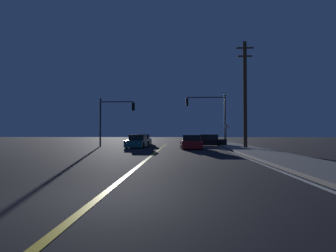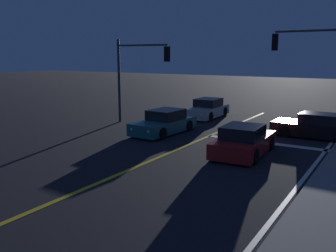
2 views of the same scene
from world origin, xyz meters
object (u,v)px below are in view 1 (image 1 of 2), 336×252
car_side_waiting_silver (143,140)px  street_sign_corner (227,132)px  utility_pole_right (245,94)px  car_distant_tail_black (207,141)px  car_following_oncoming_red (191,143)px  traffic_signal_near_right (211,111)px  traffic_signal_far_left (113,114)px  car_far_approaching_teal (138,142)px

car_side_waiting_silver → street_sign_corner: size_ratio=1.75×
utility_pole_right → car_distant_tail_black: bearing=119.9°
car_following_oncoming_red → street_sign_corner: 4.53m
car_side_waiting_silver → street_sign_corner: 11.52m
car_side_waiting_silver → traffic_signal_near_right: 9.66m
car_following_oncoming_red → traffic_signal_far_left: 9.76m
traffic_signal_far_left → car_side_waiting_silver: bearing=60.1°
car_side_waiting_silver → utility_pole_right: utility_pole_right is taller
car_following_oncoming_red → car_side_waiting_silver: size_ratio=1.01×
car_far_approaching_teal → utility_pole_right: bearing=171.8°
car_following_oncoming_red → traffic_signal_far_left: size_ratio=0.80×
car_far_approaching_teal → street_sign_corner: street_sign_corner is taller
utility_pole_right → street_sign_corner: 4.52m
traffic_signal_far_left → street_sign_corner: traffic_signal_far_left is taller
car_following_oncoming_red → car_far_approaching_teal: same height
car_following_oncoming_red → traffic_signal_far_left: bearing=154.9°
street_sign_corner → car_distant_tail_black: bearing=118.4°
traffic_signal_far_left → car_distant_tail_black: bearing=9.5°
street_sign_corner → traffic_signal_near_right: bearing=115.2°
car_distant_tail_black → street_sign_corner: street_sign_corner is taller
street_sign_corner → car_side_waiting_silver: bearing=147.6°
car_distant_tail_black → utility_pole_right: bearing=-148.0°
car_following_oncoming_red → car_distant_tail_black: (2.13, 5.33, -0.00)m
car_distant_tail_black → street_sign_corner: size_ratio=1.83×
car_following_oncoming_red → utility_pole_right: 7.08m
traffic_signal_near_right → utility_pole_right: 5.86m
car_side_waiting_silver → street_sign_corner: bearing=146.1°
traffic_signal_near_right → street_sign_corner: 3.93m
car_side_waiting_silver → street_sign_corner: (9.68, -6.15, 1.07)m
car_far_approaching_teal → car_side_waiting_silver: size_ratio=1.03×
car_following_oncoming_red → traffic_signal_far_left: (-8.56, 3.53, 3.05)m
car_following_oncoming_red → street_sign_corner: bearing=26.3°
car_far_approaching_teal → traffic_signal_far_left: bearing=-24.0°
car_side_waiting_silver → car_distant_tail_black: bearing=158.1°
traffic_signal_far_left → street_sign_corner: bearing=-6.4°
car_following_oncoming_red → car_far_approaching_teal: bearing=157.4°
car_following_oncoming_red → street_sign_corner: street_sign_corner is taller
utility_pole_right → traffic_signal_near_right: bearing=118.4°
car_following_oncoming_red → car_distant_tail_black: same height
street_sign_corner → car_far_approaching_teal: bearing=-179.2°
car_following_oncoming_red → utility_pole_right: (5.25, -0.10, 4.74)m
car_following_oncoming_red → traffic_signal_far_left: traffic_signal_far_left is taller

